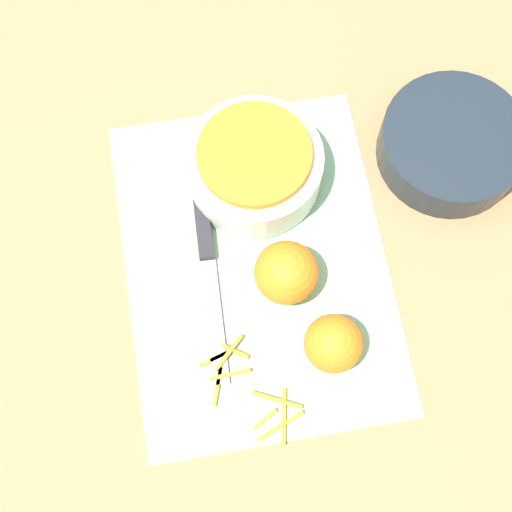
% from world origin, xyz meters
% --- Properties ---
extents(ground_plane, '(4.00, 4.00, 0.00)m').
position_xyz_m(ground_plane, '(0.00, 0.00, 0.00)').
color(ground_plane, '#9E754C').
extents(cutting_board, '(0.48, 0.35, 0.01)m').
position_xyz_m(cutting_board, '(0.00, 0.00, 0.00)').
color(cutting_board, '#84B793').
rests_on(cutting_board, ground_plane).
extents(bowl_speckled, '(0.19, 0.19, 0.08)m').
position_xyz_m(bowl_speckled, '(-0.13, 0.02, 0.04)').
color(bowl_speckled, silver).
rests_on(bowl_speckled, cutting_board).
extents(bowl_dark, '(0.20, 0.20, 0.06)m').
position_xyz_m(bowl_dark, '(-0.12, 0.30, 0.03)').
color(bowl_dark, '#1E2833').
rests_on(bowl_dark, ground_plane).
extents(knife, '(0.26, 0.03, 0.02)m').
position_xyz_m(knife, '(-0.02, -0.06, 0.01)').
color(knife, '#232328').
rests_on(knife, cutting_board).
extents(orange_left, '(0.08, 0.08, 0.08)m').
position_xyz_m(orange_left, '(0.13, 0.08, 0.04)').
color(orange_left, orange).
rests_on(orange_left, cutting_board).
extents(orange_right, '(0.08, 0.08, 0.08)m').
position_xyz_m(orange_right, '(0.03, 0.03, 0.05)').
color(orange_right, orange).
rests_on(orange_right, cutting_board).
extents(peel_pile, '(0.15, 0.12, 0.01)m').
position_xyz_m(peel_pile, '(0.17, -0.04, 0.01)').
color(peel_pile, orange).
rests_on(peel_pile, cutting_board).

